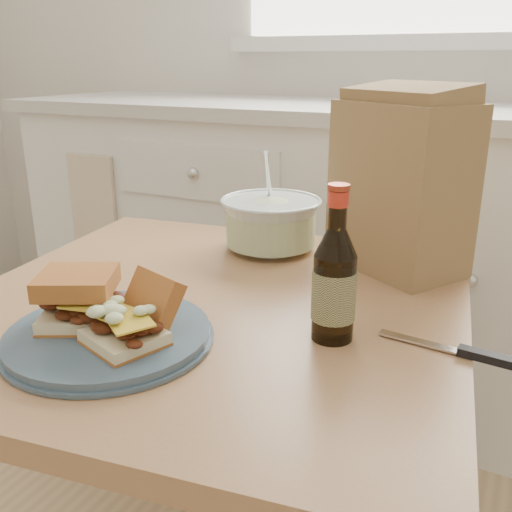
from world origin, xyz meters
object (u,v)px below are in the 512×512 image
at_px(dining_table, 213,352).
at_px(paper_bag, 401,188).
at_px(beer_bottle, 334,283).
at_px(plate, 109,336).
at_px(coleslaw_bowl, 271,225).

bearing_deg(dining_table, paper_bag, 42.71).
bearing_deg(beer_bottle, plate, -174.91).
bearing_deg(paper_bag, coleslaw_bowl, -146.53).
relative_size(coleslaw_bowl, paper_bag, 0.68).
bearing_deg(coleslaw_bowl, plate, -93.90).
height_order(dining_table, plate, plate).
distance_m(dining_table, coleslaw_bowl, 0.32).
xyz_separation_m(coleslaw_bowl, paper_bag, (0.26, 0.01, 0.10)).
height_order(beer_bottle, paper_bag, paper_bag).
bearing_deg(beer_bottle, dining_table, 145.23).
bearing_deg(plate, coleslaw_bowl, 86.10).
bearing_deg(dining_table, coleslaw_bowl, 86.44).
distance_m(plate, coleslaw_bowl, 0.48).
height_order(plate, coleslaw_bowl, coleslaw_bowl).
bearing_deg(beer_bottle, coleslaw_bowl, 104.00).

